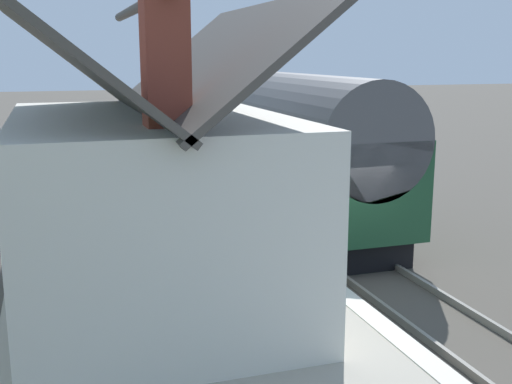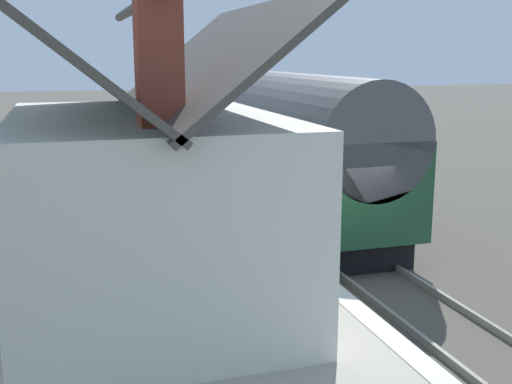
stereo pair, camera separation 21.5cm
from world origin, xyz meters
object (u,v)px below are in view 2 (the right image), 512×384
station_building (147,199)px  planter_under_sign (162,156)px  bench_by_lamp (151,195)px  planter_edge_near (197,180)px  planter_by_door (80,162)px  train (309,153)px  station_sign_board (194,145)px  planter_bench_left (152,150)px

station_building → planter_under_sign: size_ratio=6.80×
bench_by_lamp → planter_under_sign: (7.43, -1.43, -0.20)m
planter_under_sign → planter_edge_near: (-5.77, -0.10, 0.18)m
station_building → bench_by_lamp: bearing=-8.0°
planter_by_door → train: bearing=-133.0°
bench_by_lamp → station_sign_board: 4.04m
planter_under_sign → planter_by_door: 3.48m
station_sign_board → planter_by_door: bearing=58.1°
station_sign_board → station_building: bearing=164.0°
train → planter_bench_left: size_ratio=10.32×
station_building → station_sign_board: station_building is taller
planter_edge_near → station_sign_board: station_sign_board is taller
planter_bench_left → planter_by_door: 3.73m
planter_by_door → station_sign_board: size_ratio=0.59×
train → planter_bench_left: 8.71m
bench_by_lamp → planter_by_door: 5.83m
station_building → planter_by_door: (11.34, 0.73, -1.18)m
bench_by_lamp → planter_by_door: (5.62, 1.53, 0.01)m
train → station_sign_board: size_ratio=5.25×
station_building → planter_bench_left: bearing=-8.0°
bench_by_lamp → planter_bench_left: size_ratio=1.77×
planter_by_door → planter_bench_left: bearing=-46.1°
planter_bench_left → planter_by_door: bearing=133.9°
station_building → planter_by_door: size_ratio=7.07×
planter_edge_near → planter_bench_left: bearing=3.2°
train → station_sign_board: train is taller
planter_edge_near → station_sign_board: size_ratio=0.56×
planter_bench_left → station_building: bearing=172.0°
train → station_sign_board: bearing=36.6°
train → planter_edge_near: 3.30m
planter_under_sign → planter_bench_left: planter_bench_left is taller
bench_by_lamp → planter_edge_near: bench_by_lamp is taller
planter_bench_left → station_sign_board: (-4.69, -0.68, 0.77)m
station_building → station_sign_board: size_ratio=4.19×
planter_edge_near → planter_under_sign: bearing=1.0°
station_building → planter_edge_near: bearing=-17.6°
bench_by_lamp → planter_by_door: bearing=15.3°
planter_under_sign → planter_edge_near: 5.77m
bench_by_lamp → train: bearing=-87.9°
bench_by_lamp → station_sign_board: size_ratio=0.90×
bench_by_lamp → planter_edge_near: (1.66, -1.53, -0.02)m
station_sign_board → planter_edge_near: bearing=170.6°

